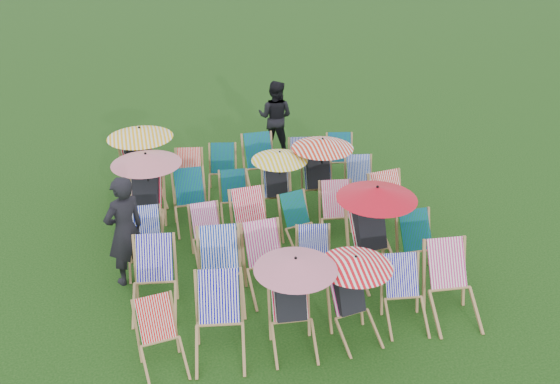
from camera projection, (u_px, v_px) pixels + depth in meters
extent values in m
plane|color=black|center=(276.00, 251.00, 10.32)|extent=(100.00, 100.00, 0.00)
cube|color=red|center=(156.00, 319.00, 7.85)|extent=(0.48, 0.38, 0.52)
cube|color=#0E08A6|center=(219.00, 297.00, 8.06)|extent=(0.58, 0.47, 0.63)
cube|color=red|center=(290.00, 297.00, 8.18)|extent=(0.50, 0.39, 0.56)
cube|color=black|center=(290.00, 299.00, 8.14)|extent=(0.42, 0.44, 0.59)
sphere|color=tan|center=(289.00, 275.00, 8.08)|extent=(0.21, 0.21, 0.21)
cylinder|color=black|center=(295.00, 284.00, 8.00)|extent=(0.03, 0.03, 0.68)
cone|color=#D16A85|center=(296.00, 264.00, 7.85)|extent=(1.07, 1.07, 0.17)
cube|color=#DB2B8B|center=(347.00, 292.00, 8.35)|extent=(0.48, 0.38, 0.51)
cube|color=black|center=(348.00, 294.00, 8.32)|extent=(0.42, 0.43, 0.54)
sphere|color=tan|center=(346.00, 273.00, 8.26)|extent=(0.19, 0.19, 0.19)
cylinder|color=black|center=(354.00, 280.00, 8.20)|extent=(0.03, 0.03, 0.63)
cone|color=red|center=(356.00, 262.00, 8.07)|extent=(0.99, 0.99, 0.15)
cube|color=#1108AC|center=(402.00, 275.00, 8.65)|extent=(0.50, 0.40, 0.54)
cube|color=#D32A7E|center=(447.00, 263.00, 8.74)|extent=(0.56, 0.44, 0.63)
cube|color=#1408AA|center=(154.00, 258.00, 8.90)|extent=(0.56, 0.45, 0.61)
cube|color=#0823AD|center=(219.00, 250.00, 9.04)|extent=(0.58, 0.45, 0.64)
cube|color=#DB2B88|center=(262.00, 243.00, 9.27)|extent=(0.53, 0.40, 0.60)
cube|color=#070F9F|center=(313.00, 244.00, 9.41)|extent=(0.50, 0.40, 0.53)
cube|color=red|center=(367.00, 228.00, 9.61)|extent=(0.57, 0.44, 0.63)
cube|color=black|center=(369.00, 230.00, 9.56)|extent=(0.49, 0.50, 0.66)
sphere|color=tan|center=(367.00, 206.00, 9.50)|extent=(0.23, 0.23, 0.23)
cylinder|color=black|center=(375.00, 214.00, 9.41)|extent=(0.03, 0.03, 0.77)
cone|color=red|center=(377.00, 193.00, 9.25)|extent=(1.22, 1.22, 0.19)
cube|color=#096326|center=(415.00, 230.00, 9.66)|extent=(0.49, 0.36, 0.58)
cube|color=#0818AE|center=(145.00, 226.00, 9.83)|extent=(0.49, 0.37, 0.56)
cube|color=#CE298E|center=(205.00, 220.00, 10.11)|extent=(0.44, 0.33, 0.51)
cube|color=red|center=(249.00, 208.00, 10.23)|extent=(0.54, 0.41, 0.61)
cube|color=#096723|center=(295.00, 209.00, 10.43)|extent=(0.49, 0.40, 0.51)
cube|color=#FA3277|center=(336.00, 199.00, 10.60)|extent=(0.52, 0.41, 0.57)
cube|color=red|center=(387.00, 192.00, 10.69)|extent=(0.58, 0.45, 0.64)
cube|color=red|center=(147.00, 190.00, 10.80)|extent=(0.58, 0.48, 0.62)
cube|color=black|center=(146.00, 191.00, 10.76)|extent=(0.51, 0.52, 0.65)
sphere|color=tan|center=(145.00, 171.00, 10.70)|extent=(0.23, 0.23, 0.23)
cylinder|color=black|center=(148.00, 177.00, 10.59)|extent=(0.03, 0.03, 0.75)
cone|color=#D16B7A|center=(146.00, 159.00, 10.43)|extent=(1.19, 1.19, 0.18)
cube|color=#0B7737|center=(189.00, 186.00, 10.99)|extent=(0.50, 0.37, 0.58)
cube|color=#096329|center=(234.00, 186.00, 11.18)|extent=(0.46, 0.36, 0.52)
cube|color=#0823AF|center=(276.00, 181.00, 11.32)|extent=(0.48, 0.37, 0.52)
cube|color=black|center=(276.00, 182.00, 11.28)|extent=(0.41, 0.42, 0.55)
sphere|color=tan|center=(276.00, 166.00, 11.23)|extent=(0.19, 0.19, 0.19)
cylinder|color=black|center=(280.00, 171.00, 11.15)|extent=(0.03, 0.03, 0.64)
cone|color=yellow|center=(280.00, 156.00, 11.01)|extent=(1.01, 1.01, 0.16)
cube|color=navy|center=(317.00, 171.00, 11.54)|extent=(0.53, 0.42, 0.58)
cube|color=black|center=(318.00, 173.00, 11.49)|extent=(0.46, 0.47, 0.61)
sphere|color=tan|center=(317.00, 155.00, 11.44)|extent=(0.21, 0.21, 0.21)
cylinder|color=black|center=(322.00, 160.00, 11.34)|extent=(0.03, 0.03, 0.72)
cone|color=red|center=(322.00, 143.00, 11.19)|extent=(1.13, 1.13, 0.17)
cube|color=#082CB0|center=(359.00, 170.00, 11.75)|extent=(0.49, 0.40, 0.52)
cube|color=red|center=(138.00, 163.00, 11.76)|extent=(0.59, 0.48, 0.63)
cube|color=black|center=(139.00, 164.00, 11.72)|extent=(0.52, 0.53, 0.66)
sphere|color=tan|center=(136.00, 145.00, 11.65)|extent=(0.23, 0.23, 0.23)
cylinder|color=black|center=(142.00, 150.00, 11.57)|extent=(0.03, 0.03, 0.77)
cone|color=#FFB20D|center=(140.00, 133.00, 11.41)|extent=(1.21, 1.21, 0.19)
cube|color=red|center=(189.00, 164.00, 11.97)|extent=(0.51, 0.41, 0.54)
cube|color=#096727|center=(222.00, 158.00, 12.18)|extent=(0.51, 0.42, 0.54)
cube|color=#0A692E|center=(258.00, 150.00, 12.30)|extent=(0.53, 0.39, 0.63)
cube|color=#071391|center=(301.00, 152.00, 12.53)|extent=(0.49, 0.40, 0.52)
cube|color=#0A6935|center=(340.00, 147.00, 12.67)|extent=(0.51, 0.42, 0.54)
imported|color=black|center=(125.00, 231.00, 9.19)|extent=(0.76, 0.68, 1.75)
imported|color=black|center=(275.00, 117.00, 13.62)|extent=(1.00, 0.94, 1.64)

